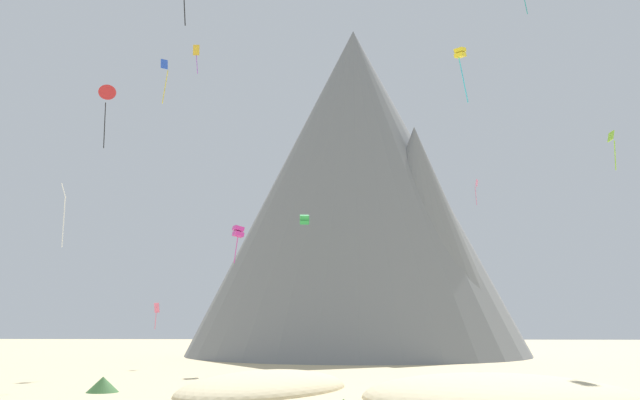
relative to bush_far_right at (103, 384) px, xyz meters
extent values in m
ellipsoid|color=#CCBA8E|center=(11.47, 1.94, -0.55)|extent=(15.99, 20.21, 2.87)
cone|color=#386633|center=(0.00, 0.00, 0.00)|extent=(3.05, 3.05, 1.10)
cone|color=slate|center=(17.84, 60.22, 27.00)|extent=(54.97, 54.97, 55.10)
cone|color=slate|center=(27.28, 52.79, 17.12)|extent=(38.93, 38.93, 35.34)
cone|color=slate|center=(8.50, 55.70, 14.09)|extent=(31.67, 31.67, 29.29)
cube|color=pink|center=(33.85, 37.54, 22.38)|extent=(0.53, 0.84, 0.92)
cylinder|color=pink|center=(33.67, 37.54, 20.69)|extent=(0.16, 0.25, 2.50)
cube|color=#D1339E|center=(5.38, 22.44, 13.82)|extent=(1.46, 1.44, 0.65)
cube|color=#D1339E|center=(5.38, 22.44, 14.43)|extent=(1.46, 1.44, 0.65)
cylinder|color=#D1339E|center=(5.18, 22.44, 12.12)|extent=(0.37, 0.35, 2.93)
cylinder|color=teal|center=(36.81, 20.39, 39.05)|extent=(0.39, 0.47, 3.31)
cube|color=blue|center=(-2.14, 17.72, 31.56)|extent=(0.80, 0.75, 1.19)
cylinder|color=yellow|center=(-1.93, 17.72, 29.01)|extent=(0.36, 0.60, 3.88)
cylinder|color=black|center=(5.60, -2.77, 27.27)|extent=(0.36, 0.36, 2.67)
cube|color=green|center=(11.47, 35.70, 17.18)|extent=(1.31, 1.41, 0.86)
cube|color=green|center=(11.47, 35.70, 17.76)|extent=(1.31, 1.41, 0.86)
cube|color=gold|center=(-3.47, 35.95, 41.07)|extent=(0.87, 0.18, 1.50)
cylinder|color=purple|center=(-3.30, 35.95, 38.99)|extent=(0.33, 0.09, 2.66)
cube|color=#E5668C|center=(-4.63, 27.12, 6.10)|extent=(0.65, 0.27, 1.13)
cylinder|color=#E5668C|center=(-4.71, 27.12, 4.62)|extent=(0.19, 0.19, 1.86)
cone|color=red|center=(-4.14, 7.77, 24.78)|extent=(1.64, 1.06, 1.58)
cylinder|color=black|center=(-4.20, 7.77, 21.75)|extent=(0.42, 0.74, 4.45)
cube|color=white|center=(-5.87, 4.21, 15.09)|extent=(0.55, 0.77, 1.19)
cylinder|color=white|center=(-5.68, 4.21, 12.44)|extent=(0.21, 0.31, 4.14)
cube|color=#8CD133|center=(38.73, 4.69, 19.11)|extent=(0.39, 0.85, 0.82)
cylinder|color=#8CD133|center=(38.94, 4.69, 17.51)|extent=(0.11, 0.37, 2.38)
cube|color=yellow|center=(26.53, 1.77, 25.09)|extent=(1.03, 1.04, 0.46)
cube|color=yellow|center=(26.53, 1.77, 25.50)|extent=(1.03, 1.04, 0.46)
cylinder|color=#33BCDB|center=(26.70, 1.77, 23.03)|extent=(0.62, 0.16, 3.76)
camera|label=1|loc=(18.37, -48.04, 4.17)|focal=37.28mm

